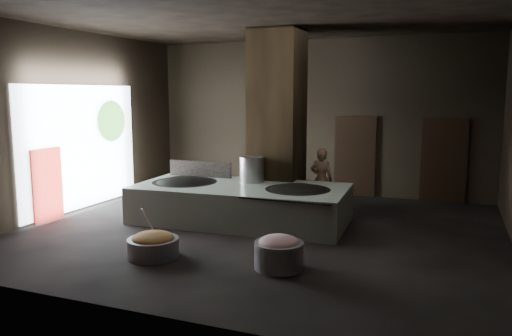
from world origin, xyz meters
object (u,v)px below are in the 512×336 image
at_px(wok_right, 298,193).
at_px(cook, 321,179).
at_px(veg_basin, 153,248).
at_px(stock_pot, 252,170).
at_px(meat_basin, 279,255).
at_px(wok_left, 185,186).
at_px(hearth_platform, 241,203).

xyz_separation_m(wok_right, cook, (0.10, 1.74, 0.04)).
bearing_deg(veg_basin, stock_pot, 81.47).
relative_size(cook, meat_basin, 1.88).
xyz_separation_m(wok_left, stock_pot, (1.50, 0.60, 0.38)).
bearing_deg(hearth_platform, wok_right, -0.83).
bearing_deg(wok_right, hearth_platform, -177.88).
relative_size(wok_left, wok_right, 1.07).
bearing_deg(wok_left, cook, 32.36).
bearing_deg(wok_right, veg_basin, -121.42).
relative_size(hearth_platform, cook, 3.06).
bearing_deg(stock_pot, veg_basin, -98.53).
bearing_deg(wok_left, veg_basin, -71.28).
xyz_separation_m(hearth_platform, stock_pot, (0.05, 0.55, 0.71)).
distance_m(hearth_platform, wok_left, 1.49).
bearing_deg(veg_basin, meat_basin, 6.40).
bearing_deg(stock_pot, cook, 41.49).
xyz_separation_m(wok_right, veg_basin, (-1.82, -2.98, -0.58)).
xyz_separation_m(cook, meat_basin, (0.40, -4.46, -0.56)).
xyz_separation_m(stock_pot, cook, (1.40, 1.24, -0.34)).
xyz_separation_m(wok_left, cook, (2.90, 1.84, 0.04)).
xyz_separation_m(wok_right, meat_basin, (0.50, -2.72, -0.52)).
relative_size(wok_left, cook, 0.97).
height_order(hearth_platform, meat_basin, hearth_platform).
relative_size(hearth_platform, stock_pot, 7.67).
relative_size(wok_left, meat_basin, 1.82).
bearing_deg(meat_basin, stock_pot, 119.20).
xyz_separation_m(hearth_platform, cook, (1.45, 1.79, 0.37)).
xyz_separation_m(cook, veg_basin, (-1.92, -4.72, -0.62)).
height_order(veg_basin, meat_basin, meat_basin).
height_order(wok_right, meat_basin, wok_right).
distance_m(stock_pot, veg_basin, 3.65).
xyz_separation_m(hearth_platform, wok_right, (1.35, 0.05, 0.33)).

